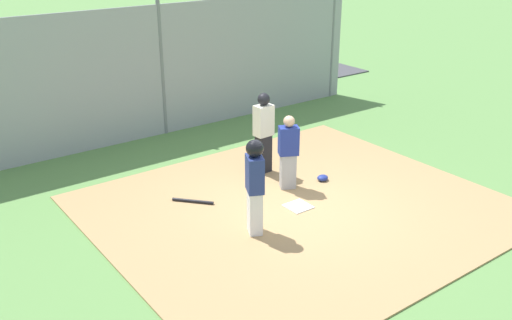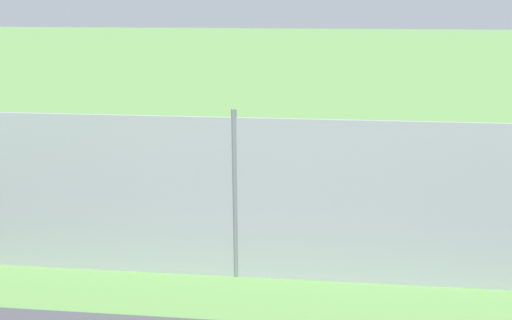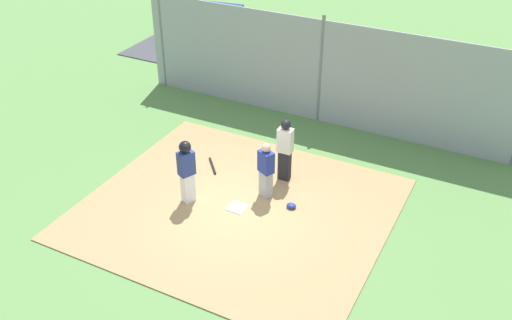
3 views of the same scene
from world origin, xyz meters
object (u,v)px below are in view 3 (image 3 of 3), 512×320
at_px(umpire, 285,149).
at_px(runner, 186,167).
at_px(catcher, 266,170).
at_px(parked_car_blue, 214,24).
at_px(home_plate, 237,207).
at_px(catcher_mask, 291,206).
at_px(baseball_bat, 212,166).

bearing_deg(umpire, runner, -42.79).
xyz_separation_m(catcher, runner, (1.61, 1.07, 0.20)).
xyz_separation_m(umpire, parked_car_blue, (7.04, -8.22, -0.33)).
bearing_deg(runner, parked_car_blue, 142.57).
distance_m(umpire, runner, 2.61).
bearing_deg(runner, catcher, 58.55).
distance_m(home_plate, runner, 1.58).
bearing_deg(umpire, catcher_mask, 30.16).
xyz_separation_m(runner, parked_car_blue, (5.34, -10.21, -0.39)).
bearing_deg(parked_car_blue, umpire, -57.14).
bearing_deg(catcher_mask, runner, 20.34).
distance_m(umpire, parked_car_blue, 10.83).
bearing_deg(catcher, home_plate, 1.00).
bearing_deg(umpire, baseball_bat, -81.51).
xyz_separation_m(home_plate, catcher_mask, (-1.18, -0.61, 0.05)).
bearing_deg(catcher_mask, baseball_bat, -15.11).
height_order(catcher, baseball_bat, catcher).
bearing_deg(parked_car_blue, home_plate, -64.23).
distance_m(umpire, baseball_bat, 2.19).
relative_size(umpire, runner, 1.02).
distance_m(catcher, umpire, 0.94).
bearing_deg(catcher, baseball_bat, -78.79).
relative_size(umpire, catcher_mask, 7.23).
xyz_separation_m(baseball_bat, parked_car_blue, (5.07, -8.60, 0.55)).
bearing_deg(parked_car_blue, catcher, -60.45).
relative_size(catcher, baseball_bat, 1.85).
distance_m(runner, parked_car_blue, 11.53).
bearing_deg(runner, baseball_bat, 124.75).
xyz_separation_m(home_plate, umpire, (-0.47, -1.71, 0.90)).
bearing_deg(catcher_mask, umpire, -57.43).
bearing_deg(baseball_bat, catcher, 32.70).
distance_m(home_plate, catcher, 1.16).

